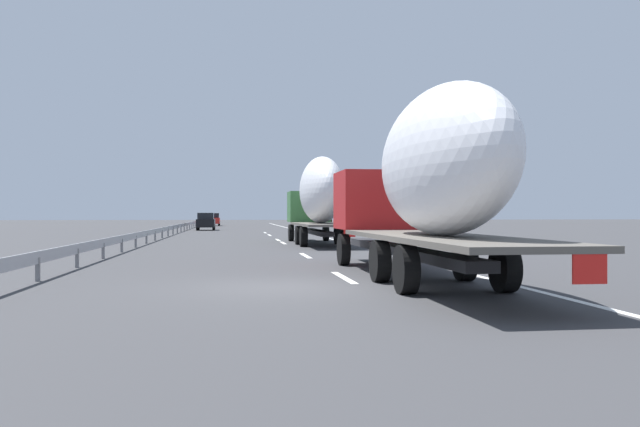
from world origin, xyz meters
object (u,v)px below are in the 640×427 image
object	(u,v)px
truck_lead	(319,196)
car_red_compact	(214,219)
truck_trailing	(425,179)
car_black_suv	(206,221)
road_sign	(322,206)

from	to	relation	value
truck_lead	car_red_compact	size ratio (longest dim) A/B	2.99
truck_trailing	car_red_compact	xyz separation A→B (m)	(77.11, 7.42, -1.65)
truck_lead	car_red_compact	xyz separation A→B (m)	(57.38, 7.42, -1.75)
car_black_suv	road_sign	distance (m)	16.09
car_black_suv	car_red_compact	bearing A→B (deg)	-0.15
car_red_compact	car_black_suv	distance (m)	25.10
truck_trailing	car_black_suv	world-z (taller)	truck_trailing
truck_trailing	road_sign	size ratio (longest dim) A/B	4.10
truck_trailing	car_red_compact	size ratio (longest dim) A/B	3.33
truck_lead	car_black_suv	xyz separation A→B (m)	(32.28, 7.49, -1.75)
car_red_compact	road_sign	xyz separation A→B (m)	(-37.12, -10.52, 1.48)
truck_trailing	car_red_compact	distance (m)	77.49
car_black_suv	truck_lead	bearing A→B (deg)	-166.94
truck_lead	car_red_compact	world-z (taller)	truck_lead
truck_trailing	road_sign	distance (m)	40.12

